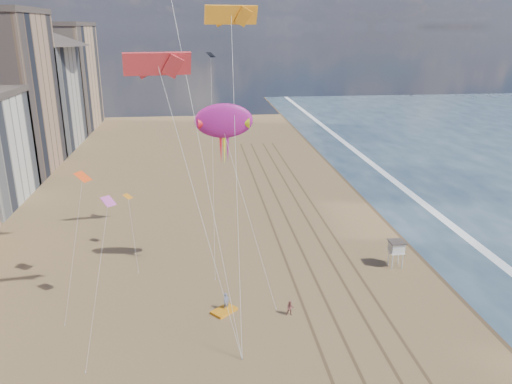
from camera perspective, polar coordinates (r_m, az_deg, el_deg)
wet_sand at (r=74.03m, az=17.50°, el=-2.92°), size 260.00×260.00×0.00m
foam at (r=75.80m, az=20.41°, el=-2.74°), size 260.00×260.00×0.00m
tracks at (r=60.17m, az=6.77°, el=-7.15°), size 7.68×120.00×0.01m
lifeguard_stand at (r=58.06m, az=15.75°, el=-6.09°), size 1.75×1.75×3.16m
grounded_kite at (r=48.81m, az=-3.67°, el=-13.39°), size 2.69×2.62×0.26m
show_kite at (r=48.84m, az=-3.71°, el=8.07°), size 5.05×3.89×19.57m
kite_flyer_a at (r=48.68m, az=-3.44°, el=-12.41°), size 0.79×0.75×1.82m
kite_flyer_b at (r=48.02m, az=3.94°, el=-13.10°), size 0.79×0.65×1.51m
small_kites at (r=51.93m, az=-14.98°, el=3.12°), size 14.43×16.21×16.44m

